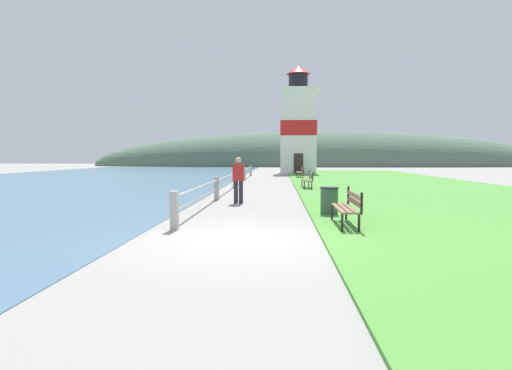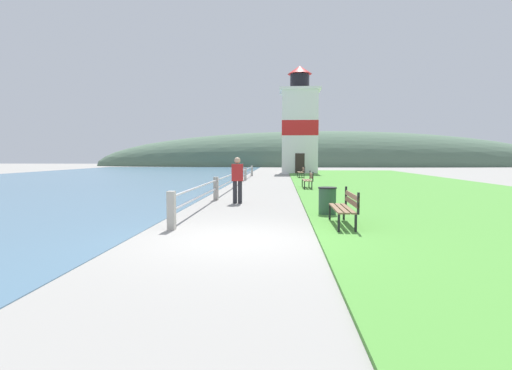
# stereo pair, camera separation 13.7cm
# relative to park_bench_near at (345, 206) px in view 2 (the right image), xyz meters

# --- Properties ---
(ground_plane) EXTENTS (160.00, 160.00, 0.00)m
(ground_plane) POSITION_rel_park_bench_near_xyz_m (-2.52, -1.55, -0.54)
(ground_plane) COLOR gray
(grass_verge) EXTENTS (12.00, 47.05, 0.06)m
(grass_verge) POSITION_rel_park_bench_near_xyz_m (5.21, 14.13, -0.51)
(grass_verge) COLOR #4C8E38
(grass_verge) RESTS_ON ground_plane
(water_strip) EXTENTS (24.00, 75.28, 0.01)m
(water_strip) POSITION_rel_park_bench_near_xyz_m (-16.74, 14.13, -0.53)
(water_strip) COLOR #476B84
(water_strip) RESTS_ON ground_plane
(seawall_railing) EXTENTS (0.18, 25.84, 0.92)m
(seawall_railing) POSITION_rel_park_bench_near_xyz_m (-4.14, 12.28, 0.01)
(seawall_railing) COLOR #A8A399
(seawall_railing) RESTS_ON ground_plane
(park_bench_near) EXTENTS (0.48, 1.80, 0.94)m
(park_bench_near) POSITION_rel_park_bench_near_xyz_m (0.00, 0.00, 0.00)
(park_bench_near) COLOR brown
(park_bench_near) RESTS_ON ground_plane
(park_bench_midway) EXTENTS (0.49, 1.87, 0.94)m
(park_bench_midway) POSITION_rel_park_bench_near_xyz_m (-0.12, 11.36, 0.00)
(park_bench_midway) COLOR brown
(park_bench_midway) RESTS_ON ground_plane
(park_bench_far) EXTENTS (0.54, 1.94, 0.94)m
(park_bench_far) POSITION_rel_park_bench_near_xyz_m (0.04, 21.81, 0.00)
(park_bench_far) COLOR brown
(park_bench_far) RESTS_ON ground_plane
(lighthouse) EXTENTS (4.01, 4.01, 10.70)m
(lighthouse) POSITION_rel_park_bench_near_xyz_m (0.22, 30.82, 4.14)
(lighthouse) COLOR white
(lighthouse) RESTS_ON ground_plane
(person_strolling) EXTENTS (0.42, 0.24, 1.69)m
(person_strolling) POSITION_rel_park_bench_near_xyz_m (-3.17, 4.79, 0.38)
(person_strolling) COLOR #28282D
(person_strolling) RESTS_ON ground_plane
(trash_bin) EXTENTS (0.54, 0.54, 0.84)m
(trash_bin) POSITION_rel_park_bench_near_xyz_m (-0.22, 1.89, -0.11)
(trash_bin) COLOR #2D5138
(trash_bin) RESTS_ON ground_plane
(distant_hillside) EXTENTS (80.00, 16.00, 12.00)m
(distant_hillside) POSITION_rel_park_bench_near_xyz_m (5.48, 59.81, -0.54)
(distant_hillside) COLOR #4C6651
(distant_hillside) RESTS_ON ground_plane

